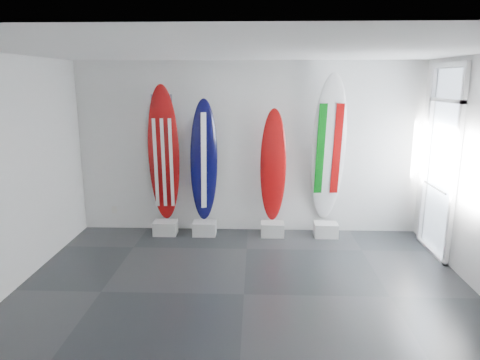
{
  "coord_description": "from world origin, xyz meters",
  "views": [
    {
      "loc": [
        0.14,
        -5.11,
        2.68
      ],
      "look_at": [
        -0.1,
        1.4,
        1.18
      ],
      "focal_mm": 32.72,
      "sensor_mm": 36.0,
      "label": 1
    }
  ],
  "objects_px": {
    "surfboard_usa": "(164,154)",
    "surfboard_italy": "(328,150)",
    "surfboard_swiss": "(273,166)",
    "surfboard_navy": "(204,161)"
  },
  "relations": [
    {
      "from": "surfboard_navy",
      "to": "surfboard_italy",
      "type": "xyz_separation_m",
      "value": [
        2.13,
        0.0,
        0.21
      ]
    },
    {
      "from": "surfboard_navy",
      "to": "surfboard_swiss",
      "type": "relative_size",
      "value": 1.08
    },
    {
      "from": "surfboard_usa",
      "to": "surfboard_swiss",
      "type": "relative_size",
      "value": 1.2
    },
    {
      "from": "surfboard_navy",
      "to": "surfboard_swiss",
      "type": "bearing_deg",
      "value": -21.71
    },
    {
      "from": "surfboard_usa",
      "to": "surfboard_italy",
      "type": "height_order",
      "value": "surfboard_italy"
    },
    {
      "from": "surfboard_usa",
      "to": "surfboard_italy",
      "type": "distance_m",
      "value": 2.82
    },
    {
      "from": "surfboard_usa",
      "to": "surfboard_navy",
      "type": "bearing_deg",
      "value": -2.62
    },
    {
      "from": "surfboard_italy",
      "to": "surfboard_navy",
      "type": "bearing_deg",
      "value": 177.14
    },
    {
      "from": "surfboard_swiss",
      "to": "surfboard_italy",
      "type": "distance_m",
      "value": 0.97
    },
    {
      "from": "surfboard_usa",
      "to": "surfboard_swiss",
      "type": "xyz_separation_m",
      "value": [
        1.89,
        0.0,
        -0.2
      ]
    }
  ]
}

